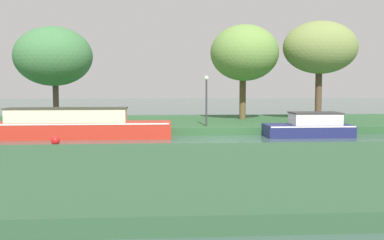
{
  "coord_description": "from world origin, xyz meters",
  "views": [
    {
      "loc": [
        -3.26,
        -22.1,
        2.81
      ],
      "look_at": [
        -1.62,
        1.2,
        0.9
      ],
      "focal_mm": 42.85,
      "sensor_mm": 36.0,
      "label": 1
    }
  ],
  "objects_px": {
    "mooring_post_near": "(114,121)",
    "willow_tree_left": "(53,56)",
    "lamp_post": "(206,94)",
    "red_narrowboat": "(71,126)",
    "navy_barge": "(310,127)",
    "willow_tree_right": "(320,48)",
    "channel_buoy": "(55,140)",
    "mooring_post_far": "(334,119)",
    "willow_tree_centre": "(244,53)"
  },
  "relations": [
    {
      "from": "red_narrowboat",
      "to": "willow_tree_right",
      "type": "bearing_deg",
      "value": 20.7
    },
    {
      "from": "lamp_post",
      "to": "mooring_post_near",
      "type": "bearing_deg",
      "value": -171.79
    },
    {
      "from": "channel_buoy",
      "to": "mooring_post_near",
      "type": "bearing_deg",
      "value": 56.39
    },
    {
      "from": "willow_tree_right",
      "to": "lamp_post",
      "type": "bearing_deg",
      "value": -154.24
    },
    {
      "from": "red_narrowboat",
      "to": "mooring_post_near",
      "type": "relative_size",
      "value": 12.68
    },
    {
      "from": "willow_tree_left",
      "to": "mooring_post_far",
      "type": "relative_size",
      "value": 7.5
    },
    {
      "from": "navy_barge",
      "to": "channel_buoy",
      "type": "bearing_deg",
      "value": -169.44
    },
    {
      "from": "navy_barge",
      "to": "willow_tree_left",
      "type": "bearing_deg",
      "value": 155.99
    },
    {
      "from": "mooring_post_near",
      "to": "channel_buoy",
      "type": "bearing_deg",
      "value": -123.61
    },
    {
      "from": "willow_tree_centre",
      "to": "mooring_post_far",
      "type": "height_order",
      "value": "willow_tree_centre"
    },
    {
      "from": "willow_tree_left",
      "to": "mooring_post_far",
      "type": "distance_m",
      "value": 17.53
    },
    {
      "from": "navy_barge",
      "to": "mooring_post_near",
      "type": "relative_size",
      "value": 5.69
    },
    {
      "from": "lamp_post",
      "to": "mooring_post_far",
      "type": "relative_size",
      "value": 3.51
    },
    {
      "from": "navy_barge",
      "to": "willow_tree_right",
      "type": "xyz_separation_m",
      "value": [
        2.45,
        5.57,
        4.51
      ]
    },
    {
      "from": "red_narrowboat",
      "to": "willow_tree_left",
      "type": "xyz_separation_m",
      "value": [
        -2.24,
        6.47,
        3.82
      ]
    },
    {
      "from": "willow_tree_left",
      "to": "mooring_post_near",
      "type": "bearing_deg",
      "value": -51.07
    },
    {
      "from": "red_narrowboat",
      "to": "willow_tree_left",
      "type": "bearing_deg",
      "value": 109.08
    },
    {
      "from": "mooring_post_near",
      "to": "willow_tree_left",
      "type": "bearing_deg",
      "value": 128.93
    },
    {
      "from": "navy_barge",
      "to": "lamp_post",
      "type": "height_order",
      "value": "lamp_post"
    },
    {
      "from": "willow_tree_centre",
      "to": "willow_tree_right",
      "type": "height_order",
      "value": "willow_tree_right"
    },
    {
      "from": "navy_barge",
      "to": "lamp_post",
      "type": "relative_size",
      "value": 1.6
    },
    {
      "from": "lamp_post",
      "to": "red_narrowboat",
      "type": "bearing_deg",
      "value": -165.22
    },
    {
      "from": "willow_tree_right",
      "to": "mooring_post_near",
      "type": "bearing_deg",
      "value": -160.74
    },
    {
      "from": "red_narrowboat",
      "to": "lamp_post",
      "type": "xyz_separation_m",
      "value": [
        7.06,
        1.86,
        1.52
      ]
    },
    {
      "from": "willow_tree_right",
      "to": "red_narrowboat",
      "type": "bearing_deg",
      "value": -159.3
    },
    {
      "from": "mooring_post_near",
      "to": "channel_buoy",
      "type": "height_order",
      "value": "mooring_post_near"
    },
    {
      "from": "mooring_post_near",
      "to": "mooring_post_far",
      "type": "xyz_separation_m",
      "value": [
        11.98,
        0.0,
        0.0
      ]
    },
    {
      "from": "willow_tree_left",
      "to": "willow_tree_centre",
      "type": "bearing_deg",
      "value": -1.55
    },
    {
      "from": "red_narrowboat",
      "to": "willow_tree_left",
      "type": "distance_m",
      "value": 7.84
    },
    {
      "from": "navy_barge",
      "to": "channel_buoy",
      "type": "xyz_separation_m",
      "value": [
        -12.54,
        -2.34,
        -0.31
      ]
    },
    {
      "from": "lamp_post",
      "to": "channel_buoy",
      "type": "distance_m",
      "value": 8.65
    },
    {
      "from": "willow_tree_centre",
      "to": "mooring_post_far",
      "type": "relative_size",
      "value": 7.72
    },
    {
      "from": "mooring_post_far",
      "to": "mooring_post_near",
      "type": "bearing_deg",
      "value": 180.0
    },
    {
      "from": "mooring_post_near",
      "to": "mooring_post_far",
      "type": "height_order",
      "value": "mooring_post_far"
    },
    {
      "from": "navy_barge",
      "to": "channel_buoy",
      "type": "distance_m",
      "value": 12.76
    },
    {
      "from": "willow_tree_right",
      "to": "mooring_post_near",
      "type": "xyz_separation_m",
      "value": [
        -12.68,
        -4.43,
        -4.23
      ]
    },
    {
      "from": "willow_tree_left",
      "to": "willow_tree_right",
      "type": "xyz_separation_m",
      "value": [
        16.99,
        -0.9,
        0.56
      ]
    },
    {
      "from": "channel_buoy",
      "to": "mooring_post_far",
      "type": "bearing_deg",
      "value": 13.68
    },
    {
      "from": "lamp_post",
      "to": "mooring_post_far",
      "type": "height_order",
      "value": "lamp_post"
    },
    {
      "from": "red_narrowboat",
      "to": "lamp_post",
      "type": "height_order",
      "value": "lamp_post"
    },
    {
      "from": "channel_buoy",
      "to": "red_narrowboat",
      "type": "bearing_deg",
      "value": 84.0
    },
    {
      "from": "red_narrowboat",
      "to": "willow_tree_centre",
      "type": "xyz_separation_m",
      "value": [
        9.95,
        6.14,
        4.06
      ]
    },
    {
      "from": "mooring_post_far",
      "to": "willow_tree_right",
      "type": "bearing_deg",
      "value": 81.05
    },
    {
      "from": "mooring_post_near",
      "to": "mooring_post_far",
      "type": "bearing_deg",
      "value": 0.0
    },
    {
      "from": "willow_tree_right",
      "to": "mooring_post_near",
      "type": "height_order",
      "value": "willow_tree_right"
    },
    {
      "from": "red_narrowboat",
      "to": "willow_tree_right",
      "type": "relative_size",
      "value": 1.57
    },
    {
      "from": "willow_tree_centre",
      "to": "channel_buoy",
      "type": "distance_m",
      "value": 14.01
    },
    {
      "from": "mooring_post_near",
      "to": "mooring_post_far",
      "type": "relative_size",
      "value": 0.99
    },
    {
      "from": "navy_barge",
      "to": "red_narrowboat",
      "type": "distance_m",
      "value": 12.3
    },
    {
      "from": "navy_barge",
      "to": "willow_tree_right",
      "type": "bearing_deg",
      "value": 66.25
    }
  ]
}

